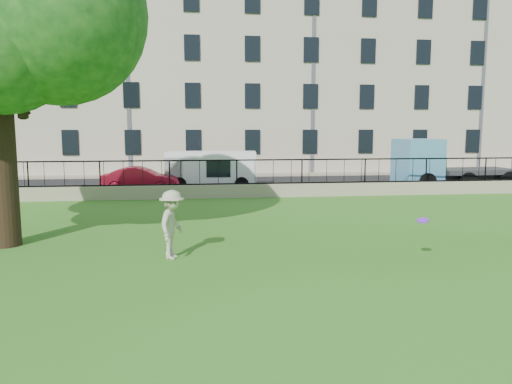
{
  "coord_description": "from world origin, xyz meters",
  "views": [
    {
      "loc": [
        -1.88,
        -10.35,
        3.19
      ],
      "look_at": [
        -0.17,
        3.5,
        1.36
      ],
      "focal_mm": 35.0,
      "sensor_mm": 36.0,
      "label": 1
    }
  ],
  "objects": [
    {
      "name": "blue_truck",
      "position": [
        11.65,
        14.4,
        1.28
      ],
      "size": [
        6.25,
        2.61,
        2.56
      ],
      "primitive_type": "cube",
      "rotation": [
        0.0,
        0.0,
        0.07
      ],
      "color": "#559BC9",
      "rests_on": "street"
    },
    {
      "name": "frisbee",
      "position": [
        3.35,
        0.44,
        1.04
      ],
      "size": [
        0.32,
        0.32,
        0.12
      ],
      "primitive_type": "cylinder",
      "rotation": [
        0.21,
        -0.14,
        -0.22
      ],
      "color": "#7A27DF"
    },
    {
      "name": "ground",
      "position": [
        0.0,
        0.0,
        0.0
      ],
      "size": [
        120.0,
        120.0,
        0.0
      ],
      "primitive_type": "plane",
      "color": "#36711B",
      "rests_on": "ground"
    },
    {
      "name": "white_van",
      "position": [
        -1.03,
        15.4,
        0.96
      ],
      "size": [
        4.71,
        2.18,
        1.92
      ],
      "primitive_type": "cube",
      "rotation": [
        0.0,
        0.0,
        -0.09
      ],
      "color": "white",
      "rests_on": "street"
    },
    {
      "name": "street",
      "position": [
        0.0,
        16.7,
        0.01
      ],
      "size": [
        60.0,
        9.0,
        0.01
      ],
      "primitive_type": "cube",
      "color": "black",
      "rests_on": "ground"
    },
    {
      "name": "retaining_wall",
      "position": [
        0.0,
        12.0,
        0.3
      ],
      "size": [
        50.0,
        0.4,
        0.6
      ],
      "primitive_type": "cube",
      "color": "gray",
      "rests_on": "ground"
    },
    {
      "name": "iron_railing",
      "position": [
        0.0,
        12.0,
        1.15
      ],
      "size": [
        50.0,
        0.05,
        1.13
      ],
      "color": "black",
      "rests_on": "retaining_wall"
    },
    {
      "name": "red_sedan",
      "position": [
        -4.5,
        14.4,
        0.61
      ],
      "size": [
        3.82,
        1.63,
        1.23
      ],
      "primitive_type": "imported",
      "rotation": [
        0.0,
        0.0,
        1.48
      ],
      "color": "maroon",
      "rests_on": "street"
    },
    {
      "name": "man",
      "position": [
        -2.45,
        1.67,
        0.84
      ],
      "size": [
        0.9,
        1.21,
        1.68
      ],
      "primitive_type": "imported",
      "rotation": [
        0.0,
        0.0,
        1.29
      ],
      "color": "#B9B696",
      "rests_on": "ground"
    },
    {
      "name": "sidewalk",
      "position": [
        0.0,
        21.9,
        0.06
      ],
      "size": [
        60.0,
        1.4,
        0.12
      ],
      "primitive_type": "cube",
      "color": "gray",
      "rests_on": "ground"
    },
    {
      "name": "building_row",
      "position": [
        0.0,
        27.57,
        6.92
      ],
      "size": [
        56.4,
        10.4,
        13.8
      ],
      "color": "beige",
      "rests_on": "ground"
    }
  ]
}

